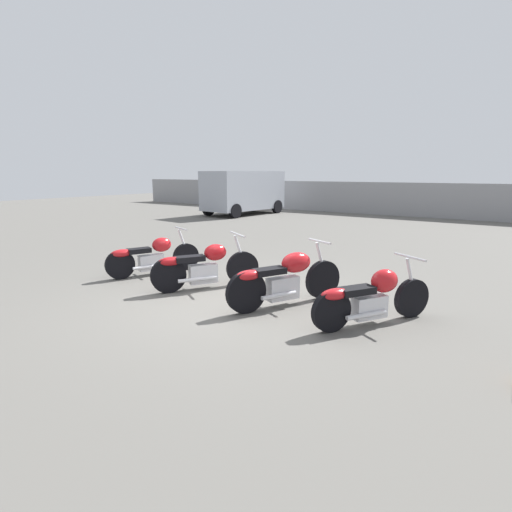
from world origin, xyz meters
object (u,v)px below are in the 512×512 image
Objects in this scene: motorcycle_slot_1 at (204,266)px; motorcycle_slot_2 at (285,279)px; motorcycle_slot_3 at (372,297)px; motorcycle_slot_0 at (152,256)px; parked_van at (244,191)px.

motorcycle_slot_2 is (1.77, 0.01, 0.03)m from motorcycle_slot_1.
motorcycle_slot_0 is at bearing -150.40° from motorcycle_slot_3.
motorcycle_slot_0 is 12.86m from parked_van.
motorcycle_slot_3 is (4.86, -0.15, 0.01)m from motorcycle_slot_0.
motorcycle_slot_1 is 13.83m from parked_van.
motorcycle_slot_2 is at bearing -149.17° from motorcycle_slot_3.
motorcycle_slot_1 is 0.92× the size of motorcycle_slot_2.
motorcycle_slot_0 reaches higher than motorcycle_slot_3.
motorcycle_slot_2 reaches higher than motorcycle_slot_0.
motorcycle_slot_2 is at bearing 31.54° from motorcycle_slot_1.
motorcycle_slot_2 reaches higher than motorcycle_slot_1.
motorcycle_slot_2 is (3.41, -0.14, 0.06)m from motorcycle_slot_0.
motorcycle_slot_1 reaches higher than motorcycle_slot_0.
motorcycle_slot_2 is 1.45m from motorcycle_slot_3.
motorcycle_slot_0 is at bearing -154.23° from motorcycle_slot_1.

